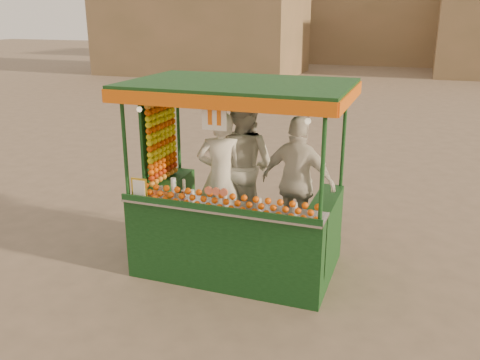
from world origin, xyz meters
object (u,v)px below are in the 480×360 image
(juice_cart, at_px, (230,213))
(vendor_middle, at_px, (243,165))
(vendor_left, at_px, (221,176))
(vendor_right, at_px, (298,183))

(juice_cart, xyz_separation_m, vendor_middle, (-0.06, 0.62, 0.43))
(juice_cart, height_order, vendor_left, juice_cart)
(juice_cart, distance_m, vendor_right, 0.91)
(vendor_middle, bearing_deg, vendor_right, -178.69)
(juice_cart, bearing_deg, vendor_right, 30.54)
(juice_cart, xyz_separation_m, vendor_left, (-0.24, 0.32, 0.35))
(vendor_middle, relative_size, vendor_right, 1.11)
(juice_cart, distance_m, vendor_left, 0.53)
(vendor_left, height_order, vendor_right, vendor_left)
(vendor_middle, distance_m, vendor_right, 0.81)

